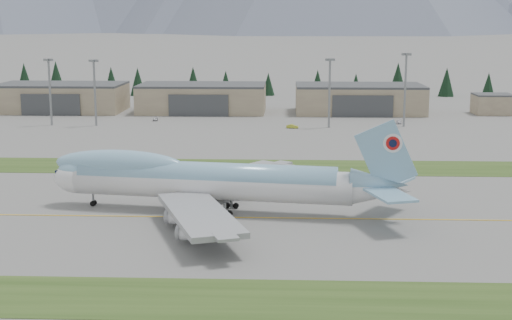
{
  "coord_description": "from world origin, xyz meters",
  "views": [
    {
      "loc": [
        16.8,
        -122.41,
        34.42
      ],
      "look_at": [
        11.25,
        12.8,
        8.0
      ],
      "focal_mm": 50.0,
      "sensor_mm": 36.0,
      "label": 1
    }
  ],
  "objects_px": {
    "boeing_747_freighter": "(207,180)",
    "service_vehicle_b": "(292,128)",
    "service_vehicle_c": "(399,124)",
    "hangar_center": "(203,98)",
    "hangar_right": "(359,99)",
    "service_vehicle_a": "(156,121)",
    "hangar_left": "(61,97)"
  },
  "relations": [
    {
      "from": "boeing_747_freighter",
      "to": "service_vehicle_c",
      "type": "distance_m",
      "value": 128.48
    },
    {
      "from": "hangar_center",
      "to": "hangar_right",
      "type": "xyz_separation_m",
      "value": [
        60.0,
        0.0,
        0.0
      ]
    },
    {
      "from": "hangar_left",
      "to": "service_vehicle_b",
      "type": "distance_m",
      "value": 98.57
    },
    {
      "from": "hangar_center",
      "to": "hangar_right",
      "type": "height_order",
      "value": "same"
    },
    {
      "from": "boeing_747_freighter",
      "to": "hangar_right",
      "type": "height_order",
      "value": "boeing_747_freighter"
    },
    {
      "from": "boeing_747_freighter",
      "to": "service_vehicle_a",
      "type": "bearing_deg",
      "value": 112.76
    },
    {
      "from": "hangar_left",
      "to": "service_vehicle_c",
      "type": "distance_m",
      "value": 129.2
    },
    {
      "from": "hangar_center",
      "to": "service_vehicle_b",
      "type": "bearing_deg",
      "value": -50.51
    },
    {
      "from": "hangar_center",
      "to": "service_vehicle_a",
      "type": "distance_m",
      "value": 29.37
    },
    {
      "from": "service_vehicle_a",
      "to": "service_vehicle_c",
      "type": "xyz_separation_m",
      "value": [
        84.57,
        -3.6,
        0.0
      ]
    },
    {
      "from": "hangar_right",
      "to": "hangar_center",
      "type": "bearing_deg",
      "value": 180.0
    },
    {
      "from": "service_vehicle_a",
      "to": "service_vehicle_c",
      "type": "height_order",
      "value": "service_vehicle_c"
    },
    {
      "from": "hangar_left",
      "to": "service_vehicle_b",
      "type": "xyz_separation_m",
      "value": [
        89.23,
        -41.54,
        -5.39
      ]
    },
    {
      "from": "boeing_747_freighter",
      "to": "service_vehicle_b",
      "type": "relative_size",
      "value": 17.49
    },
    {
      "from": "boeing_747_freighter",
      "to": "hangar_right",
      "type": "xyz_separation_m",
      "value": [
        42.32,
        145.8,
        -0.53
      ]
    },
    {
      "from": "hangar_left",
      "to": "hangar_right",
      "type": "distance_m",
      "value": 115.0
    },
    {
      "from": "hangar_center",
      "to": "service_vehicle_b",
      "type": "xyz_separation_m",
      "value": [
        34.23,
        -41.54,
        -5.39
      ]
    },
    {
      "from": "boeing_747_freighter",
      "to": "hangar_right",
      "type": "bearing_deg",
      "value": 81.93
    },
    {
      "from": "service_vehicle_c",
      "to": "service_vehicle_a",
      "type": "bearing_deg",
      "value": -173.75
    },
    {
      "from": "hangar_right",
      "to": "service_vehicle_c",
      "type": "relative_size",
      "value": 10.78
    },
    {
      "from": "hangar_center",
      "to": "hangar_right",
      "type": "distance_m",
      "value": 60.0
    },
    {
      "from": "hangar_right",
      "to": "service_vehicle_b",
      "type": "relative_size",
      "value": 12.27
    },
    {
      "from": "hangar_right",
      "to": "service_vehicle_a",
      "type": "xyz_separation_m",
      "value": [
        -73.78,
        -25.37,
        -5.39
      ]
    },
    {
      "from": "hangar_center",
      "to": "hangar_left",
      "type": "bearing_deg",
      "value": 180.0
    },
    {
      "from": "hangar_center",
      "to": "service_vehicle_b",
      "type": "relative_size",
      "value": 12.27
    },
    {
      "from": "hangar_left",
      "to": "boeing_747_freighter",
      "type": "bearing_deg",
      "value": -63.5
    },
    {
      "from": "hangar_center",
      "to": "service_vehicle_a",
      "type": "xyz_separation_m",
      "value": [
        -13.78,
        -25.37,
        -5.39
      ]
    },
    {
      "from": "hangar_left",
      "to": "hangar_center",
      "type": "bearing_deg",
      "value": 0.0
    },
    {
      "from": "hangar_right",
      "to": "service_vehicle_b",
      "type": "bearing_deg",
      "value": -121.82
    },
    {
      "from": "service_vehicle_c",
      "to": "hangar_center",
      "type": "bearing_deg",
      "value": 166.44
    },
    {
      "from": "hangar_right",
      "to": "service_vehicle_a",
      "type": "height_order",
      "value": "hangar_right"
    },
    {
      "from": "hangar_left",
      "to": "service_vehicle_c",
      "type": "relative_size",
      "value": 10.78
    }
  ]
}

